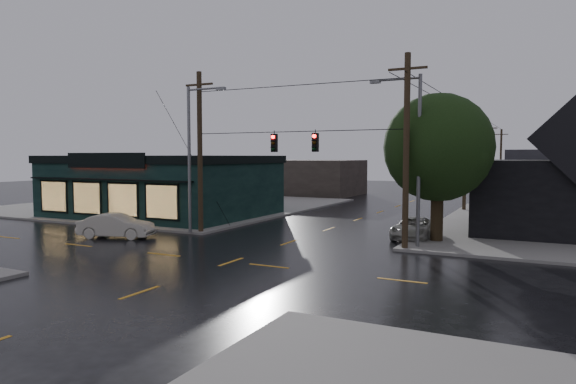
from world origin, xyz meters
The scene contains 15 objects.
ground_plane centered at (0.00, 0.00, 0.00)m, with size 160.00×160.00×0.00m, color black.
sidewalk_nw centered at (-20.00, 20.00, 0.07)m, with size 28.00×28.00×0.15m, color gray.
pizza_shop centered at (-15.00, 12.94, 2.56)m, with size 16.30×12.34×4.90m.
corner_tree centered at (7.52, 9.63, 5.37)m, with size 6.06×6.06×8.27m.
utility_pole_nw centered at (-6.50, 6.50, 0.00)m, with size 2.00×0.32×10.15m, color black, non-canonical shape.
utility_pole_ne centered at (6.50, 6.50, 0.00)m, with size 2.00×0.32×10.15m, color black, non-canonical shape.
utility_pole_far_a centered at (6.50, 28.00, 0.00)m, with size 2.00×0.32×9.65m, color black, non-canonical shape.
utility_pole_far_b centered at (6.50, 48.00, 0.00)m, with size 2.00×0.32×9.15m, color black, non-canonical shape.
utility_pole_far_c centered at (6.50, 68.00, 0.00)m, with size 2.00×0.32×9.15m, color black, non-canonical shape.
span_signal_assembly centered at (0.10, 6.50, 5.70)m, with size 13.00×0.48×1.23m.
streetlight_nw centered at (-6.80, 5.80, 0.00)m, with size 5.40×0.30×9.15m, color slate, non-canonical shape.
streetlight_ne centered at (7.00, 7.20, 0.00)m, with size 5.40×0.30×9.15m, color slate, non-canonical shape.
bg_building_west centered at (-14.00, 40.00, 2.20)m, with size 12.00×10.00×4.40m, color #2F2622.
sedan_cream centered at (-9.99, 2.80, 0.73)m, with size 1.55×4.45×1.47m, color #B9B4A3.
suv_silver centered at (6.00, 10.54, 0.64)m, with size 2.11×4.58×1.27m, color #98978C.
Camera 1 is at (12.94, -19.83, 4.90)m, focal length 32.00 mm.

